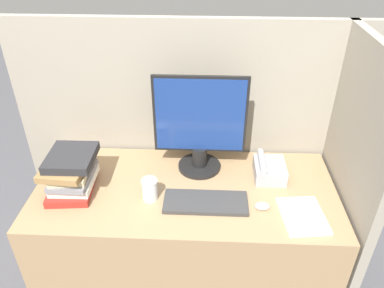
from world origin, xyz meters
The scene contains 10 objects.
cubicle_panel_rear centered at (0.00, 0.72, 0.75)m, with size 1.90×0.04×1.50m.
cubicle_panel_right centered at (0.79, 0.37, 0.75)m, with size 0.04×0.75×1.50m.
desk centered at (0.00, 0.34, 0.38)m, with size 1.50×0.69×0.76m.
monitor centered at (0.07, 0.53, 1.00)m, with size 0.47×0.23×0.52m.
keyboard centered at (0.10, 0.23, 0.77)m, with size 0.40×0.16×0.02m.
mouse centered at (0.37, 0.21, 0.77)m, with size 0.07×0.05×0.03m.
coffee_cup centered at (-0.16, 0.26, 0.81)m, with size 0.08×0.08×0.11m.
book_stack centered at (-0.55, 0.32, 0.86)m, with size 0.24×0.32×0.20m.
desk_telephone centered at (0.43, 0.46, 0.80)m, with size 0.16×0.19×0.11m.
paper_pile centered at (0.55, 0.17, 0.76)m, with size 0.21×0.26×0.02m.
Camera 1 is at (0.10, -1.11, 1.95)m, focal length 35.00 mm.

